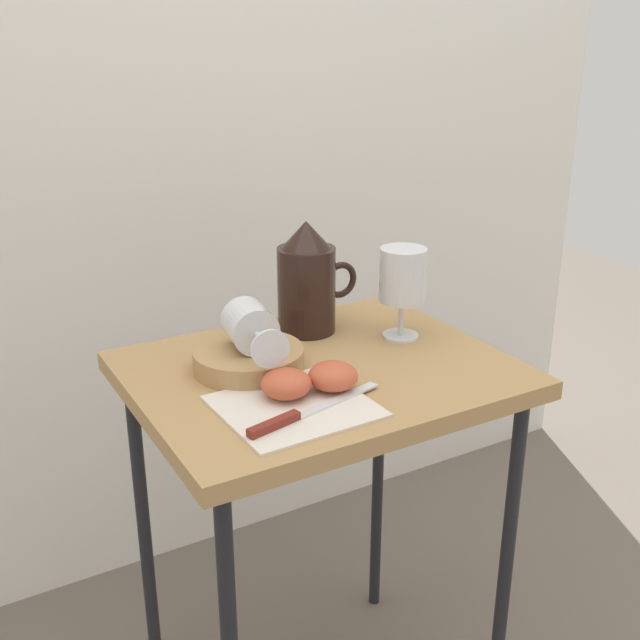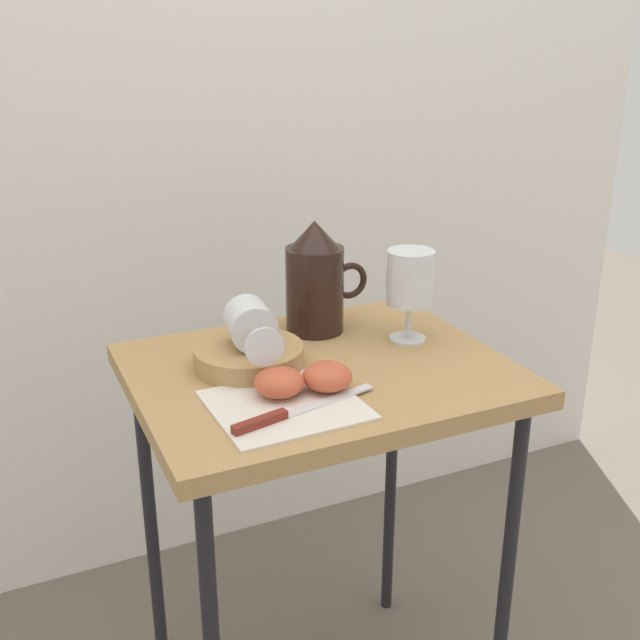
% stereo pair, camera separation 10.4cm
% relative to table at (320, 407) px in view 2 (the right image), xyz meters
% --- Properties ---
extents(curtain_drape, '(2.40, 0.03, 2.24)m').
position_rel_table_xyz_m(curtain_drape, '(0.00, 0.62, 0.46)').
color(curtain_drape, silver).
rests_on(curtain_drape, ground_plane).
extents(table, '(0.60, 0.48, 0.73)m').
position_rel_table_xyz_m(table, '(0.00, 0.00, 0.00)').
color(table, '#AD8451').
rests_on(table, ground_plane).
extents(linen_napkin, '(0.21, 0.20, 0.00)m').
position_rel_table_xyz_m(linen_napkin, '(-0.10, -0.11, 0.08)').
color(linen_napkin, silver).
rests_on(linen_napkin, table).
extents(basket_tray, '(0.18, 0.18, 0.03)m').
position_rel_table_xyz_m(basket_tray, '(-0.10, 0.05, 0.09)').
color(basket_tray, '#AD8451').
rests_on(basket_tray, table).
extents(pitcher, '(0.16, 0.10, 0.20)m').
position_rel_table_xyz_m(pitcher, '(0.06, 0.15, 0.16)').
color(pitcher, black).
rests_on(pitcher, table).
extents(wine_glass_upright, '(0.08, 0.08, 0.16)m').
position_rel_table_xyz_m(wine_glass_upright, '(0.19, 0.04, 0.18)').
color(wine_glass_upright, silver).
rests_on(wine_glass_upright, table).
extents(wine_glass_tipped_near, '(0.09, 0.15, 0.08)m').
position_rel_table_xyz_m(wine_glass_tipped_near, '(-0.10, 0.04, 0.15)').
color(wine_glass_tipped_near, silver).
rests_on(wine_glass_tipped_near, basket_tray).
extents(apple_half_left, '(0.08, 0.08, 0.04)m').
position_rel_table_xyz_m(apple_half_left, '(-0.10, -0.08, 0.10)').
color(apple_half_left, '#C15133').
rests_on(apple_half_left, linen_napkin).
extents(apple_half_right, '(0.08, 0.08, 0.04)m').
position_rel_table_xyz_m(apple_half_right, '(-0.03, -0.09, 0.10)').
color(apple_half_right, '#C15133').
rests_on(apple_half_right, linen_napkin).
extents(knife, '(0.24, 0.07, 0.01)m').
position_rel_table_xyz_m(knife, '(-0.12, -0.14, 0.08)').
color(knife, silver).
rests_on(knife, linen_napkin).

